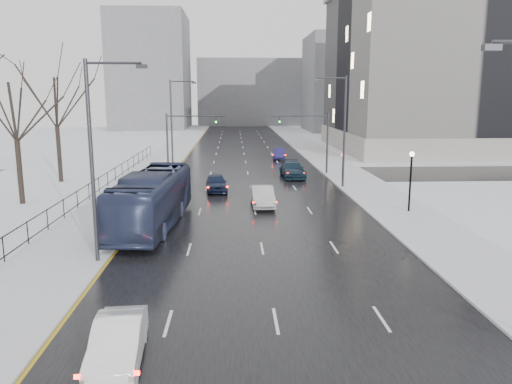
{
  "coord_description": "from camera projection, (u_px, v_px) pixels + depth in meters",
  "views": [
    {
      "loc": [
        -1.53,
        -4.3,
        8.33
      ],
      "look_at": [
        -0.17,
        25.59,
        2.5
      ],
      "focal_mm": 35.0,
      "sensor_mm": 36.0,
      "label": 1
    }
  ],
  "objects": [
    {
      "name": "sedan_right_near",
      "position": [
        262.0,
        196.0,
        37.7
      ],
      "size": [
        1.75,
        4.71,
        1.54
      ],
      "primitive_type": "imported",
      "rotation": [
        0.0,
        0.0,
        0.03
      ],
      "color": "#B1B2B7",
      "rests_on": "road"
    },
    {
      "name": "bldg_far_right",
      "position": [
        358.0,
        84.0,
        117.78
      ],
      "size": [
        24.0,
        20.0,
        22.0
      ],
      "primitive_type": "cube",
      "color": "slate",
      "rests_on": "ground"
    },
    {
      "name": "bldg_far_left",
      "position": [
        151.0,
        72.0,
        124.79
      ],
      "size": [
        18.0,
        22.0,
        28.0
      ],
      "primitive_type": "cube",
      "color": "slate",
      "rests_on": "ground"
    },
    {
      "name": "no_uturn_sign",
      "position": [
        343.0,
        157.0,
        48.99
      ],
      "size": [
        0.6,
        0.06,
        2.7
      ],
      "color": "#2D2D33",
      "rests_on": "sidewalk_right"
    },
    {
      "name": "sedan_right_far",
      "position": [
        293.0,
        170.0,
        50.98
      ],
      "size": [
        2.4,
        5.5,
        1.57
      ],
      "primitive_type": "imported",
      "rotation": [
        0.0,
        0.0,
        0.04
      ],
      "color": "#122636",
      "rests_on": "road"
    },
    {
      "name": "sidewalk_left",
      "position": [
        164.0,
        160.0,
        64.22
      ],
      "size": [
        5.0,
        150.0,
        0.16
      ],
      "primitive_type": "cube",
      "color": "silver",
      "rests_on": "ground"
    },
    {
      "name": "streetlight_r_mid",
      "position": [
        342.0,
        126.0,
        44.39
      ],
      "size": [
        2.95,
        0.25,
        10.0
      ],
      "color": "#2D2D33",
      "rests_on": "ground"
    },
    {
      "name": "road",
      "position": [
        245.0,
        160.0,
        64.7
      ],
      "size": [
        16.0,
        150.0,
        0.04
      ],
      "primitive_type": "cube",
      "color": "black",
      "rests_on": "ground"
    },
    {
      "name": "mast_signal_left",
      "position": [
        178.0,
        136.0,
        51.83
      ],
      "size": [
        6.1,
        0.33,
        6.5
      ],
      "color": "#2D2D33",
      "rests_on": "ground"
    },
    {
      "name": "sedan_right_distant",
      "position": [
        279.0,
        153.0,
        65.71
      ],
      "size": [
        1.96,
        4.49,
        1.44
      ],
      "primitive_type": "imported",
      "rotation": [
        0.0,
        0.0,
        -0.1
      ],
      "color": "navy",
      "rests_on": "road"
    },
    {
      "name": "streetlight_l_far",
      "position": [
        173.0,
        120.0,
        55.43
      ],
      "size": [
        2.95,
        0.25,
        10.0
      ],
      "color": "#2D2D33",
      "rests_on": "ground"
    },
    {
      "name": "sedan_left_near",
      "position": [
        118.0,
        342.0,
        15.57
      ],
      "size": [
        1.79,
        4.34,
        1.4
      ],
      "primitive_type": "imported",
      "rotation": [
        0.0,
        0.0,
        0.07
      ],
      "color": "white",
      "rests_on": "road"
    },
    {
      "name": "lamppost_r_mid",
      "position": [
        411.0,
        173.0,
        35.22
      ],
      "size": [
        0.36,
        0.36,
        4.28
      ],
      "color": "black",
      "rests_on": "sidewalk_right"
    },
    {
      "name": "bldg_far_center",
      "position": [
        252.0,
        93.0,
        141.61
      ],
      "size": [
        30.0,
        18.0,
        18.0
      ],
      "primitive_type": "cube",
      "color": "slate",
      "rests_on": "ground"
    },
    {
      "name": "iron_fence",
      "position": [
        68.0,
        204.0,
        34.54
      ],
      "size": [
        0.06,
        70.0,
        1.3
      ],
      "color": "black",
      "rests_on": "sidewalk_left"
    },
    {
      "name": "tree_park_d",
      "position": [
        23.0,
        205.0,
        38.42
      ],
      "size": [
        8.75,
        8.75,
        12.5
      ],
      "primitive_type": null,
      "color": "black",
      "rests_on": "ground"
    },
    {
      "name": "bus",
      "position": [
        152.0,
        199.0,
        31.79
      ],
      "size": [
        3.89,
        12.87,
        3.53
      ],
      "primitive_type": "imported",
      "rotation": [
        0.0,
        0.0,
        -0.07
      ],
      "color": "navy",
      "rests_on": "road"
    },
    {
      "name": "sidewalk_right",
      "position": [
        325.0,
        159.0,
        65.16
      ],
      "size": [
        5.0,
        150.0,
        0.16
      ],
      "primitive_type": "cube",
      "color": "silver",
      "rests_on": "ground"
    },
    {
      "name": "streetlight_l_near",
      "position": [
        96.0,
        152.0,
        24.05
      ],
      "size": [
        2.95,
        0.25,
        10.0
      ],
      "color": "#2D2D33",
      "rests_on": "ground"
    },
    {
      "name": "cross_road",
      "position": [
        248.0,
        175.0,
        52.94
      ],
      "size": [
        130.0,
        10.0,
        0.04
      ],
      "primitive_type": "cube",
      "color": "black",
      "rests_on": "ground"
    },
    {
      "name": "mast_signal_right",
      "position": [
        317.0,
        136.0,
        52.48
      ],
      "size": [
        6.1,
        0.33,
        6.5
      ],
      "color": "#2D2D33",
      "rests_on": "ground"
    },
    {
      "name": "tree_park_e",
      "position": [
        61.0,
        183.0,
        48.21
      ],
      "size": [
        9.45,
        9.45,
        13.5
      ],
      "primitive_type": null,
      "color": "black",
      "rests_on": "ground"
    },
    {
      "name": "park_strip",
      "position": [
        89.0,
        161.0,
        63.81
      ],
      "size": [
        14.0,
        150.0,
        0.12
      ],
      "primitive_type": "cube",
      "color": "white",
      "rests_on": "ground"
    },
    {
      "name": "sedan_center_near",
      "position": [
        216.0,
        183.0,
        43.6
      ],
      "size": [
        2.11,
        4.5,
        1.49
      ],
      "primitive_type": "imported",
      "rotation": [
        0.0,
        0.0,
        0.08
      ],
      "color": "#121A36",
      "rests_on": "road"
    },
    {
      "name": "civic_building",
      "position": [
        473.0,
        76.0,
        75.89
      ],
      "size": [
        41.0,
        31.0,
        24.8
      ],
      "color": "gray",
      "rests_on": "ground"
    }
  ]
}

